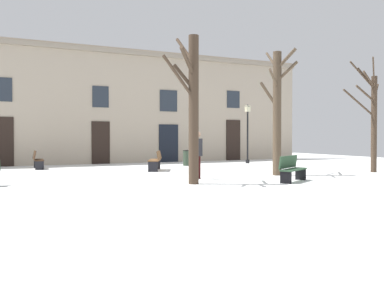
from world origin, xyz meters
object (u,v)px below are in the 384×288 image
tree_foreground (192,105)px  bench_far_corner (292,169)px  tree_right_of_center (373,116)px  tree_center (277,108)px  litter_bin (187,158)px  bench_back_to_back_left (156,160)px  streetlamp (248,127)px  bench_back_to_back_right (37,160)px  person_by_shop_door (198,152)px

tree_foreground → bench_far_corner: (3.42, -0.80, -2.16)m
tree_right_of_center → tree_center: bearing=172.8°
tree_foreground → bench_far_corner: size_ratio=3.26×
tree_foreground → litter_bin: size_ratio=6.12×
bench_back_to_back_left → bench_far_corner: bench_back_to_back_left is taller
streetlamp → bench_back_to_back_left: streetlamp is taller
tree_right_of_center → bench_back_to_back_right: (-13.20, 8.13, -2.00)m
tree_center → bench_back_to_back_left: bearing=131.3°
litter_bin → bench_back_to_back_left: bench_back_to_back_left is taller
litter_bin → person_by_shop_door: (-2.44, -6.47, 0.56)m
streetlamp → person_by_shop_door: (-6.47, -6.81, -1.14)m
litter_bin → bench_back_to_back_right: (-7.45, 1.07, 0.03)m
tree_foreground → litter_bin: bearing=67.3°
bench_back_to_back_right → bench_back_to_back_left: size_ratio=0.95×
person_by_shop_door → tree_right_of_center: bearing=137.4°
person_by_shop_door → bench_far_corner: bearing=101.5°
tree_foreground → person_by_shop_door: 2.29m
person_by_shop_door → tree_center: bearing=141.4°
bench_back_to_back_left → streetlamp: bearing=136.2°
litter_bin → person_by_shop_door: size_ratio=0.47×
litter_bin → bench_far_corner: 8.64m
tree_right_of_center → person_by_shop_door: size_ratio=2.75×
tree_center → tree_foreground: bearing=-162.7°
tree_right_of_center → tree_foreground: tree_foreground is taller
tree_center → litter_bin: tree_center is taller
tree_foreground → streetlamp: size_ratio=1.47×
streetlamp → bench_back_to_back_right: size_ratio=2.13×
tree_center → bench_far_corner: 3.27m
tree_center → bench_far_corner: bearing=-113.8°
tree_right_of_center → litter_bin: 9.33m
tree_right_of_center → bench_back_to_back_right: bearing=148.4°
tree_right_of_center → streetlamp: bearing=103.1°
tree_right_of_center → tree_center: tree_center is taller
streetlamp → bench_far_corner: (-3.88, -8.98, -1.67)m
litter_bin → bench_back_to_back_left: 3.44m
tree_center → streetlamp: 7.45m
tree_foreground → litter_bin: 8.77m
tree_foreground → bench_back_to_back_right: (-4.17, 8.91, -2.16)m
bench_back_to_back_right → bench_back_to_back_left: bearing=-123.3°
litter_bin → person_by_shop_door: person_by_shop_door is taller
tree_foreground → bench_back_to_back_left: bearing=82.9°
litter_bin → person_by_shop_door: bearing=-110.6°
bench_back_to_back_right → bench_far_corner: bearing=-140.7°
tree_right_of_center → litter_bin: size_ratio=5.81×
bench_far_corner → person_by_shop_door: (-2.58, 2.17, 0.53)m
bench_far_corner → person_by_shop_door: bearing=109.0°
tree_right_of_center → bench_back_to_back_right: tree_right_of_center is taller
streetlamp → person_by_shop_door: 9.46m
tree_right_of_center → bench_back_to_back_left: tree_right_of_center is taller
tree_right_of_center → bench_far_corner: 6.15m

